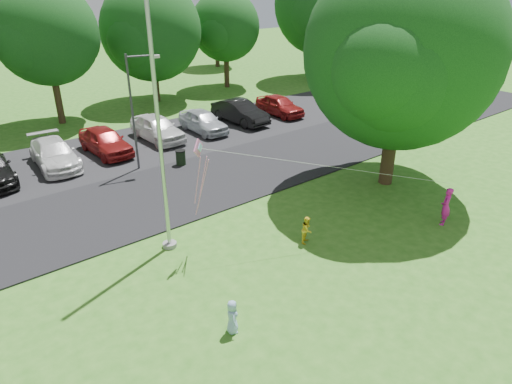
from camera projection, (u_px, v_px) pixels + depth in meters
ground at (341, 275)px, 14.80m from camera, size 120.00×120.00×0.00m
park_road at (195, 184)px, 21.13m from camera, size 60.00×6.00×0.06m
parking_strip at (134, 147)px, 25.71m from camera, size 42.00×7.00×0.06m
flagpole at (159, 136)px, 14.56m from camera, size 0.50×0.50×10.00m
street_lamp at (136, 102)px, 21.48m from camera, size 1.55×0.54×5.62m
trash_can at (181, 158)px, 23.13m from camera, size 0.52×0.52×0.83m
big_tree at (402, 56)px, 18.81m from camera, size 8.94×8.19×10.05m
tree_row at (89, 27)px, 30.33m from camera, size 64.35×11.94×10.88m
horizon_trees at (79, 33)px, 39.13m from camera, size 77.46×7.20×7.02m
parked_cars at (115, 139)px, 24.78m from camera, size 23.49×5.38×1.46m
woman at (446, 206)px, 17.52m from camera, size 0.66×0.57×1.53m
child_yellow at (307, 230)px, 16.41m from camera, size 0.62×0.58×1.03m
child_blue at (232, 317)px, 12.24m from camera, size 0.51×0.59×1.01m
kite at (208, 161)px, 14.75m from camera, size 8.61×4.51×2.79m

